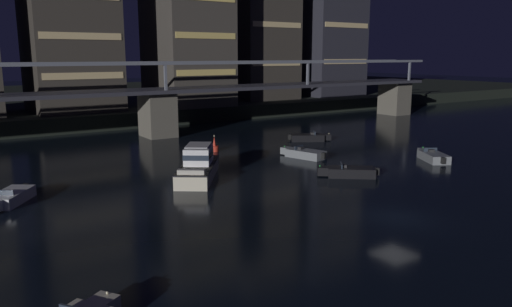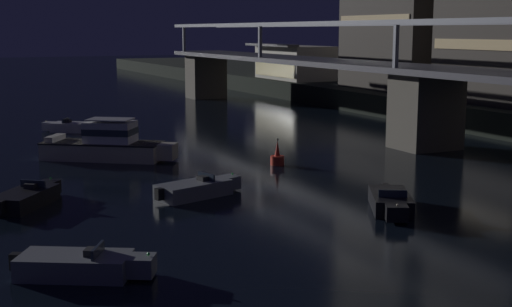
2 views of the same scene
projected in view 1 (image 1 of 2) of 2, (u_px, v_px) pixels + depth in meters
ground_plane at (396, 218)px, 31.51m from camera, size 400.00×400.00×0.00m
far_riverbank at (68, 100)px, 102.30m from camera, size 240.00×80.00×2.20m
river_bridge at (157, 101)px, 62.34m from camera, size 93.64×6.40×9.38m
tower_west_tall at (68, 18)px, 70.61m from camera, size 11.66×13.20×26.74m
tower_central at (186, 18)px, 78.43m from camera, size 10.83×13.42×27.64m
tower_east_tall at (259, 7)px, 89.77m from camera, size 11.10×11.61×33.47m
tower_east_low at (328, 8)px, 97.79m from camera, size 11.88×11.32×34.46m
cabin_cruiser_near_left at (198, 165)px, 41.69m from camera, size 6.96×8.65×2.79m
speedboat_near_center at (433, 156)px, 48.63m from camera, size 3.59×4.87×1.16m
speedboat_mid_center at (349, 172)px, 42.18m from camera, size 4.65×4.06×1.16m
speedboat_mid_right at (9, 198)px, 34.47m from camera, size 3.89×4.75×1.16m
speedboat_far_left at (309, 137)px, 59.79m from camera, size 4.87×3.59×1.16m
speedboat_far_center at (304, 154)px, 50.02m from camera, size 2.81×5.17×1.16m
channel_buoy at (214, 147)px, 53.20m from camera, size 0.90×0.90×1.76m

